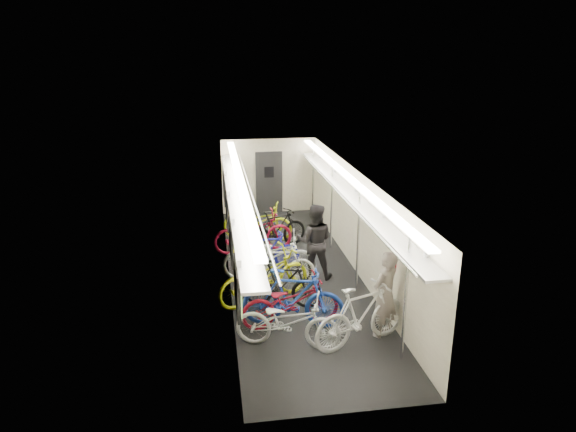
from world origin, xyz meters
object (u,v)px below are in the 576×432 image
object	(u,v)px
bicycle_0	(288,322)
backpack	(400,261)
passenger_near	(385,294)
passenger_mid	(314,241)
bicycle_1	(293,298)

from	to	relation	value
bicycle_0	backpack	xyz separation A→B (m)	(2.19, 0.53, 0.79)
passenger_near	backpack	xyz separation A→B (m)	(0.40, 0.38, 0.46)
bicycle_0	passenger_near	xyz separation A→B (m)	(1.79, 0.15, 0.33)
bicycle_0	passenger_mid	world-z (taller)	passenger_mid
bicycle_1	bicycle_0	bearing A→B (deg)	178.54
passenger_near	backpack	bearing A→B (deg)	-171.88
passenger_near	bicycle_1	bearing A→B (deg)	-53.83
passenger_near	backpack	size ratio (longest dim) A/B	4.30
passenger_mid	backpack	world-z (taller)	passenger_mid
passenger_near	passenger_mid	size ratio (longest dim) A/B	0.93
bicycle_1	passenger_near	world-z (taller)	passenger_near
passenger_mid	backpack	size ratio (longest dim) A/B	4.62
bicycle_0	passenger_mid	size ratio (longest dim) A/B	1.06
bicycle_1	backpack	world-z (taller)	backpack
bicycle_0	backpack	distance (m)	2.39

